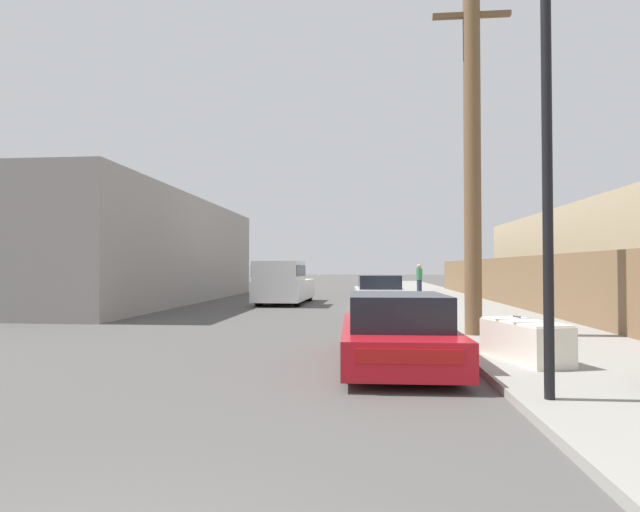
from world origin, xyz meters
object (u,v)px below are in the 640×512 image
object	(u,v)px
utility_pole	(472,153)
pedestrian	(419,279)
discarded_fridge	(525,341)
street_lamp	(547,151)
parked_sports_car_red	(396,332)
car_parked_mid	(379,293)
pickup_truck	(283,283)

from	to	relation	value
utility_pole	pedestrian	xyz separation A→B (m)	(0.53, 16.67, -3.32)
discarded_fridge	street_lamp	size ratio (longest dim) A/B	0.35
parked_sports_car_red	car_parked_mid	distance (m)	11.65
pickup_truck	pedestrian	bearing A→B (deg)	-135.27
street_lamp	utility_pole	bearing A→B (deg)	86.75
pickup_truck	street_lamp	bearing A→B (deg)	111.78
utility_pole	pickup_truck	bearing A→B (deg)	120.69
discarded_fridge	utility_pole	size ratio (longest dim) A/B	0.21
discarded_fridge	parked_sports_car_red	distance (m)	2.13
discarded_fridge	pickup_truck	xyz separation A→B (m)	(-6.34, 13.66, 0.50)
utility_pole	pedestrian	bearing A→B (deg)	88.17
pickup_truck	utility_pole	size ratio (longest dim) A/B	0.64
parked_sports_car_red	utility_pole	world-z (taller)	utility_pole
pickup_truck	pedestrian	size ratio (longest dim) A/B	3.06
discarded_fridge	pedestrian	bearing A→B (deg)	71.95
pickup_truck	street_lamp	xyz separation A→B (m)	(5.86, -16.13, 2.11)
pedestrian	pickup_truck	bearing A→B (deg)	-137.09
car_parked_mid	parked_sports_car_red	bearing A→B (deg)	-92.53
street_lamp	pedestrian	size ratio (longest dim) A/B	2.94
discarded_fridge	pickup_truck	bearing A→B (deg)	97.92
street_lamp	pickup_truck	bearing A→B (deg)	109.97
car_parked_mid	utility_pole	world-z (taller)	utility_pole
parked_sports_car_red	pedestrian	size ratio (longest dim) A/B	2.46
street_lamp	pedestrian	world-z (taller)	street_lamp
car_parked_mid	street_lamp	xyz separation A→B (m)	(1.64, -14.13, 2.43)
discarded_fridge	parked_sports_car_red	size ratio (longest dim) A/B	0.41
street_lamp	pedestrian	xyz separation A→B (m)	(0.86, 22.37, -2.05)
pedestrian	utility_pole	bearing A→B (deg)	-91.83
street_lamp	pedestrian	bearing A→B (deg)	87.81
car_parked_mid	utility_pole	distance (m)	9.41
parked_sports_car_red	street_lamp	xyz separation A→B (m)	(1.65, -2.48, 2.50)
pedestrian	car_parked_mid	bearing A→B (deg)	-106.85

